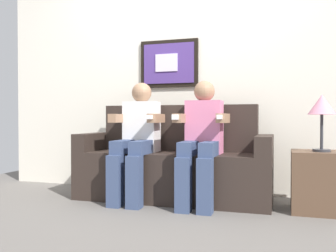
% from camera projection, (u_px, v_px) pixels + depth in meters
% --- Properties ---
extents(ground_plane, '(5.48, 5.48, 0.00)m').
position_uv_depth(ground_plane, '(163.00, 207.00, 3.20)').
color(ground_plane, '#66605B').
extents(back_wall_assembly, '(4.22, 0.10, 2.60)m').
position_uv_depth(back_wall_assembly, '(185.00, 68.00, 3.91)').
color(back_wall_assembly, silver).
rests_on(back_wall_assembly, ground_plane).
extents(couch, '(1.82, 0.58, 0.90)m').
position_uv_depth(couch, '(174.00, 166.00, 3.51)').
color(couch, '#2D231E').
rests_on(couch, ground_plane).
extents(person_on_left, '(0.46, 0.56, 1.11)m').
position_uv_depth(person_on_left, '(137.00, 136.00, 3.43)').
color(person_on_left, white).
rests_on(person_on_left, ground_plane).
extents(person_on_right, '(0.46, 0.56, 1.11)m').
position_uv_depth(person_on_right, '(201.00, 137.00, 3.25)').
color(person_on_right, pink).
rests_on(person_on_right, ground_plane).
extents(side_table_right, '(0.40, 0.40, 0.50)m').
position_uv_depth(side_table_right, '(317.00, 182.00, 3.03)').
color(side_table_right, brown).
rests_on(side_table_right, ground_plane).
extents(table_lamp, '(0.22, 0.22, 0.46)m').
position_uv_depth(table_lamp, '(322.00, 107.00, 2.97)').
color(table_lamp, '#333338').
rests_on(table_lamp, side_table_right).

